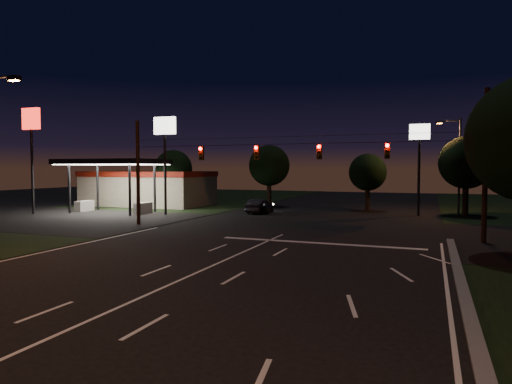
% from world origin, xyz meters
% --- Properties ---
extents(ground, '(140.00, 140.00, 0.00)m').
position_xyz_m(ground, '(0.00, 0.00, 0.00)').
color(ground, black).
rests_on(ground, ground).
extents(cross_street_left, '(20.00, 16.00, 0.02)m').
position_xyz_m(cross_street_left, '(-20.00, 16.00, 0.00)').
color(cross_street_left, black).
rests_on(cross_street_left, ground).
extents(center_line, '(0.14, 40.00, 0.01)m').
position_xyz_m(center_line, '(0.00, -6.00, 0.01)').
color(center_line, silver).
rests_on(center_line, ground).
extents(stop_bar, '(12.00, 0.50, 0.01)m').
position_xyz_m(stop_bar, '(3.00, 11.50, 0.01)').
color(stop_bar, silver).
rests_on(stop_bar, ground).
extents(utility_pole_right, '(0.30, 0.30, 9.00)m').
position_xyz_m(utility_pole_right, '(12.00, 15.00, 0.00)').
color(utility_pole_right, black).
rests_on(utility_pole_right, ground).
extents(utility_pole_left, '(0.28, 0.28, 8.00)m').
position_xyz_m(utility_pole_left, '(-12.00, 15.00, 0.00)').
color(utility_pole_left, black).
rests_on(utility_pole_left, ground).
extents(signal_span, '(24.00, 0.40, 1.56)m').
position_xyz_m(signal_span, '(-0.00, 14.96, 5.50)').
color(signal_span, black).
rests_on(signal_span, ground).
extents(gas_station, '(14.20, 16.10, 5.25)m').
position_xyz_m(gas_station, '(-21.86, 30.39, 2.38)').
color(gas_station, gray).
rests_on(gas_station, ground).
extents(pole_sign_left_near, '(2.20, 0.30, 9.10)m').
position_xyz_m(pole_sign_left_near, '(-14.00, 22.00, 6.98)').
color(pole_sign_left_near, black).
rests_on(pole_sign_left_near, ground).
extents(pole_sign_left_far, '(2.00, 0.30, 10.00)m').
position_xyz_m(pole_sign_left_far, '(-26.00, 18.00, 7.61)').
color(pole_sign_left_far, black).
rests_on(pole_sign_left_far, ground).
extents(pole_sign_right, '(1.80, 0.30, 8.40)m').
position_xyz_m(pole_sign_right, '(8.00, 30.00, 6.24)').
color(pole_sign_right, black).
rests_on(pole_sign_right, ground).
extents(street_light_right_far, '(2.20, 0.35, 9.00)m').
position_xyz_m(street_light_right_far, '(11.24, 32.00, 5.24)').
color(street_light_right_far, black).
rests_on(street_light_right_far, ground).
extents(tree_far_a, '(4.20, 4.20, 6.42)m').
position_xyz_m(tree_far_a, '(-17.98, 30.12, 4.26)').
color(tree_far_a, black).
rests_on(tree_far_a, ground).
extents(tree_far_b, '(4.60, 4.60, 6.98)m').
position_xyz_m(tree_far_b, '(-7.98, 34.13, 4.61)').
color(tree_far_b, black).
rests_on(tree_far_b, ground).
extents(tree_far_c, '(3.80, 3.80, 5.86)m').
position_xyz_m(tree_far_c, '(3.02, 33.10, 3.90)').
color(tree_far_c, black).
rests_on(tree_far_c, ground).
extents(tree_far_d, '(4.80, 4.80, 7.30)m').
position_xyz_m(tree_far_d, '(12.02, 31.13, 4.83)').
color(tree_far_d, black).
rests_on(tree_far_d, ground).
extents(car_oncoming_a, '(2.06, 3.98, 1.30)m').
position_xyz_m(car_oncoming_a, '(-6.23, 27.24, 0.65)').
color(car_oncoming_a, black).
rests_on(car_oncoming_a, ground).
extents(car_oncoming_b, '(1.44, 4.11, 1.35)m').
position_xyz_m(car_oncoming_b, '(-6.51, 26.94, 0.68)').
color(car_oncoming_b, black).
rests_on(car_oncoming_b, ground).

